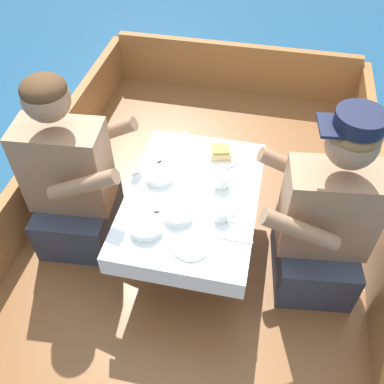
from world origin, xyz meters
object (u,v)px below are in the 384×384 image
person_starboard (323,222)px  sandwich (220,152)px  person_port (71,182)px  coffee_cup_starboard (221,180)px  coffee_cup_port (221,215)px

person_starboard → sandwich: bearing=-38.3°
person_port → sandwich: bearing=18.4°
person_port → sandwich: 0.75m
person_port → sandwich: size_ratio=7.83×
sandwich → coffee_cup_starboard: 0.21m
person_starboard → coffee_cup_starboard: 0.50m
sandwich → person_starboard: bearing=-31.0°
person_starboard → coffee_cup_port: person_starboard is taller
person_starboard → coffee_cup_port: (-0.45, -0.10, 0.05)m
sandwich → coffee_cup_starboard: bearing=-79.7°
person_port → coffee_cup_starboard: (0.73, 0.10, 0.06)m
sandwich → person_port: bearing=-156.6°
person_port → coffee_cup_starboard: bearing=2.5°
person_starboard → sandwich: 0.61m
person_port → coffee_cup_starboard: 0.74m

